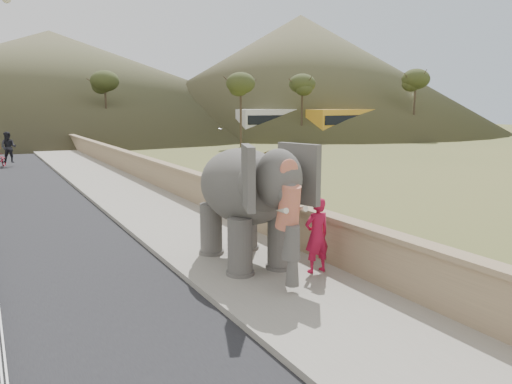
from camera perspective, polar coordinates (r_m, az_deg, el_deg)
ground at (r=10.78m, az=-0.21°, el=-9.26°), size 160.00×160.00×0.00m
walkway at (r=19.85m, az=-14.23°, el=-0.44°), size 3.00×120.00×0.15m
parapet at (r=20.25m, az=-9.78°, el=1.29°), size 0.30×120.00×1.10m
cow at (r=24.80m, az=0.18°, el=3.26°), size 1.58×0.74×1.32m
distant_car at (r=49.35m, az=-4.38°, el=6.62°), size 4.55×3.08×1.44m
bus_white at (r=51.87m, az=3.86°, el=7.71°), size 11.15×3.28×3.10m
bus_orange at (r=52.44m, az=11.16°, el=7.57°), size 11.21×3.69×3.10m
hill_right at (r=73.51m, az=5.04°, el=13.37°), size 56.00×56.00×16.00m
hill_far at (r=79.62m, az=-22.28°, el=11.70°), size 80.00×80.00×14.00m
elephant_and_man at (r=10.79m, az=-1.29°, el=-1.26°), size 2.23×3.70×2.62m
motorcyclist at (r=31.95m, az=-26.74°, el=4.02°), size 1.56×1.70×2.04m
trees at (r=36.50m, az=-14.77°, el=10.19°), size 48.54×44.32×9.41m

